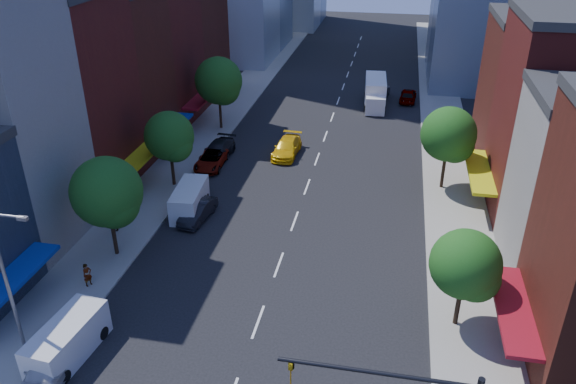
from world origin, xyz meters
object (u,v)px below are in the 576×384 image
(parked_car_third, at_px, (211,160))
(parked_car_rear, at_px, (218,151))
(parked_car_second, at_px, (198,211))
(pedestrian_far, at_px, (114,220))
(taxi, at_px, (287,147))
(pedestrian_near, at_px, (87,275))
(box_truck, at_px, (375,93))
(traffic_car_far, at_px, (408,95))
(parked_car_front, at_px, (48,370))
(traffic_car_oncoming, at_px, (382,92))
(cargo_van_far, at_px, (189,200))
(cargo_van_near, at_px, (66,342))

(parked_car_third, bearing_deg, parked_car_rear, 87.78)
(parked_car_second, distance_m, pedestrian_far, 6.25)
(taxi, relative_size, pedestrian_near, 3.36)
(box_truck, bearing_deg, parked_car_third, -127.72)
(parked_car_rear, xyz_separation_m, box_truck, (14.03, 18.76, 0.74))
(taxi, height_order, traffic_car_far, traffic_car_far)
(parked_car_front, height_order, taxi, parked_car_front)
(parked_car_front, xyz_separation_m, parked_car_second, (2.00, 17.45, -0.10))
(traffic_car_oncoming, height_order, pedestrian_far, pedestrian_far)
(pedestrian_near, distance_m, pedestrian_far, 6.79)
(traffic_car_oncoming, relative_size, pedestrian_near, 2.82)
(cargo_van_far, bearing_deg, parked_car_rear, 90.00)
(box_truck, bearing_deg, taxi, -118.12)
(parked_car_rear, bearing_deg, box_truck, 57.52)
(parked_car_rear, distance_m, pedestrian_far, 14.95)
(parked_car_front, distance_m, traffic_car_far, 53.21)
(pedestrian_far, bearing_deg, cargo_van_near, 10.76)
(cargo_van_near, distance_m, taxi, 29.97)
(cargo_van_near, xyz_separation_m, traffic_car_oncoming, (14.74, 49.03, -0.33))
(parked_car_third, bearing_deg, traffic_car_far, 49.78)
(cargo_van_near, bearing_deg, parked_car_third, 95.90)
(box_truck, height_order, pedestrian_near, box_truck)
(pedestrian_near, bearing_deg, taxi, 7.77)
(parked_car_rear, xyz_separation_m, traffic_car_far, (18.00, 21.06, 0.02))
(parked_car_rear, bearing_deg, cargo_van_far, -80.37)
(parked_car_third, relative_size, taxi, 0.93)
(parked_car_third, relative_size, cargo_van_far, 0.96)
(cargo_van_far, bearing_deg, pedestrian_near, -111.44)
(cargo_van_near, height_order, pedestrian_far, cargo_van_near)
(parked_car_rear, height_order, cargo_van_far, cargo_van_far)
(parked_car_second, bearing_deg, parked_car_third, 109.31)
(cargo_van_far, bearing_deg, pedestrian_far, -144.05)
(parked_car_front, distance_m, parked_car_third, 27.03)
(parked_car_second, distance_m, pedestrian_near, 10.44)
(traffic_car_far, xyz_separation_m, box_truck, (-3.97, -2.29, 0.72))
(parked_car_second, distance_m, cargo_van_near, 15.77)
(pedestrian_far, bearing_deg, parked_car_third, 159.91)
(taxi, xyz_separation_m, box_truck, (7.60, 16.70, 0.74))
(box_truck, bearing_deg, pedestrian_far, -121.40)
(parked_car_front, bearing_deg, traffic_car_oncoming, 72.00)
(parked_car_front, relative_size, traffic_car_oncoming, 1.05)
(parked_car_second, relative_size, parked_car_third, 0.87)
(cargo_van_far, height_order, taxi, cargo_van_far)
(parked_car_third, xyz_separation_m, pedestrian_far, (-3.49, -12.55, 0.32))
(traffic_car_oncoming, distance_m, pedestrian_far, 40.67)
(box_truck, height_order, pedestrian_far, box_truck)
(traffic_car_far, bearing_deg, traffic_car_oncoming, -9.29)
(cargo_van_near, xyz_separation_m, cargo_van_far, (1.00, 16.60, -0.01))
(parked_car_rear, distance_m, taxi, 6.75)
(parked_car_second, relative_size, box_truck, 0.54)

